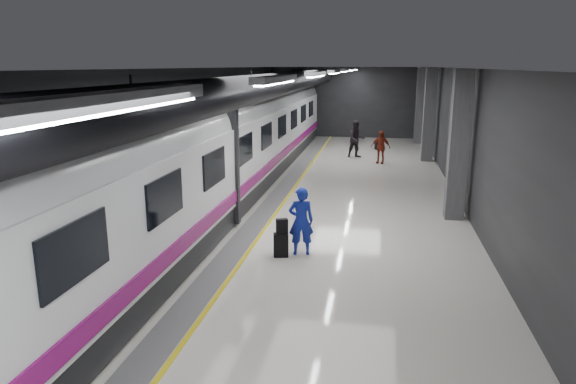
{
  "coord_description": "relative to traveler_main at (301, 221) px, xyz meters",
  "views": [
    {
      "loc": [
        2.19,
        -13.91,
        4.6
      ],
      "look_at": [
        -0.06,
        -1.27,
        1.42
      ],
      "focal_mm": 32.0,
      "sensor_mm": 36.0,
      "label": 1
    }
  ],
  "objects": [
    {
      "name": "platform_hall",
      "position": [
        -0.67,
        2.87,
        2.68
      ],
      "size": [
        10.02,
        40.02,
        4.51
      ],
      "color": "black",
      "rests_on": "ground"
    },
    {
      "name": "traveler_far_b",
      "position": [
        1.9,
        12.81,
        -0.07
      ],
      "size": [
        0.99,
        0.58,
        1.58
      ],
      "primitive_type": "imported",
      "rotation": [
        0.0,
        0.0,
        -0.23
      ],
      "color": "maroon",
      "rests_on": "ground"
    },
    {
      "name": "traveler_main",
      "position": [
        0.0,
        0.0,
        0.0
      ],
      "size": [
        0.71,
        0.55,
        1.72
      ],
      "primitive_type": "imported",
      "rotation": [
        0.0,
        0.0,
        3.39
      ],
      "color": "#172FB2",
      "rests_on": "ground"
    },
    {
      "name": "ground",
      "position": [
        -0.38,
        1.92,
        -0.86
      ],
      "size": [
        40.0,
        40.0,
        0.0
      ],
      "primitive_type": "plane",
      "color": "beige",
      "rests_on": "ground"
    },
    {
      "name": "suitcase_far",
      "position": [
        1.77,
        17.02,
        -0.62
      ],
      "size": [
        0.38,
        0.31,
        0.48
      ],
      "primitive_type": "cube",
      "rotation": [
        0.0,
        0.0,
        0.34
      ],
      "color": "black",
      "rests_on": "ground"
    },
    {
      "name": "suitcase_main",
      "position": [
        -0.46,
        -0.25,
        -0.56
      ],
      "size": [
        0.41,
        0.31,
        0.59
      ],
      "primitive_type": "cube",
      "rotation": [
        0.0,
        0.0,
        0.24
      ],
      "color": "black",
      "rests_on": "ground"
    },
    {
      "name": "train",
      "position": [
        -3.63,
        1.92,
        1.21
      ],
      "size": [
        3.05,
        38.0,
        4.05
      ],
      "color": "black",
      "rests_on": "ground"
    },
    {
      "name": "traveler_far_a",
      "position": [
        0.69,
        14.2,
        0.09
      ],
      "size": [
        1.13,
        1.03,
        1.89
      ],
      "primitive_type": "imported",
      "rotation": [
        0.0,
        0.0,
        0.41
      ],
      "color": "black",
      "rests_on": "ground"
    },
    {
      "name": "shoulder_bag",
      "position": [
        -0.43,
        -0.25,
        -0.08
      ],
      "size": [
        0.32,
        0.24,
        0.37
      ],
      "primitive_type": "cube",
      "rotation": [
        0.0,
        0.0,
        0.38
      ],
      "color": "black",
      "rests_on": "suitcase_main"
    }
  ]
}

